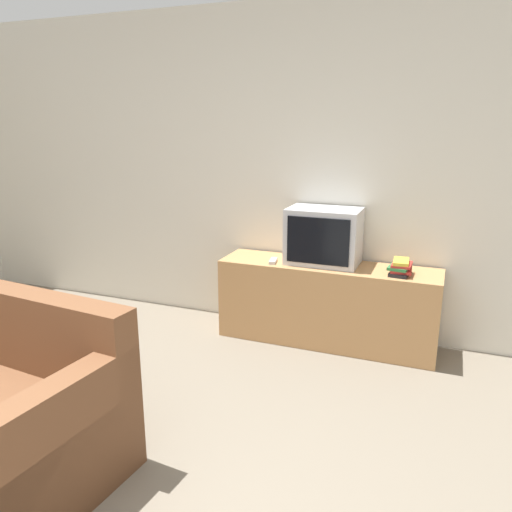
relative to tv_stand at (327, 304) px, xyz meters
The scene contains 5 objects.
wall_back 1.23m from the tv_stand, 159.22° to the left, with size 9.00×0.06×2.60m.
tv_stand is the anchor object (origin of this frame).
television 0.54m from the tv_stand, 147.17° to the left, with size 0.55×0.36×0.43m.
book_stack 0.66m from the tv_stand, ahead, with size 0.17×0.22×0.11m.
remote_on_stand 0.54m from the tv_stand, 167.97° to the right, with size 0.07×0.15×0.02m.
Camera 1 is at (1.53, -0.87, 1.71)m, focal length 35.00 mm.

